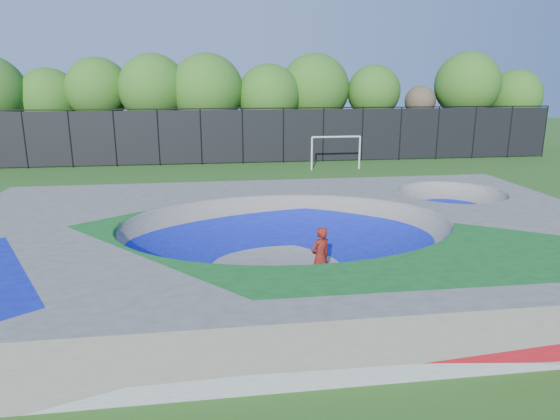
{
  "coord_description": "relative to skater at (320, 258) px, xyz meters",
  "views": [
    {
      "loc": [
        -2.41,
        -15.5,
        5.99
      ],
      "look_at": [
        0.2,
        3.0,
        1.1
      ],
      "focal_mm": 32.0,
      "sensor_mm": 36.0,
      "label": 1
    }
  ],
  "objects": [
    {
      "name": "skateboard",
      "position": [
        0.0,
        0.0,
        -0.92
      ],
      "size": [
        0.81,
        0.46,
        0.05
      ],
      "primitive_type": "cube",
      "rotation": [
        0.0,
        0.0,
        0.33
      ],
      "color": "black",
      "rests_on": "ground"
    },
    {
      "name": "fence",
      "position": [
        -0.68,
        23.05,
        1.16
      ],
      "size": [
        48.09,
        0.09,
        4.04
      ],
      "color": "black",
      "rests_on": "ground"
    },
    {
      "name": "ground",
      "position": [
        -0.68,
        2.05,
        -0.94
      ],
      "size": [
        120.0,
        120.0,
        0.0
      ],
      "primitive_type": "plane",
      "color": "#265417",
      "rests_on": "ground"
    },
    {
      "name": "skate_deck",
      "position": [
        -0.68,
        2.05,
        -0.19
      ],
      "size": [
        22.0,
        14.0,
        1.5
      ],
      "primitive_type": "cube",
      "color": "gray",
      "rests_on": "ground"
    },
    {
      "name": "skater",
      "position": [
        0.0,
        0.0,
        0.0
      ],
      "size": [
        0.82,
        0.73,
        1.88
      ],
      "primitive_type": "imported",
      "rotation": [
        0.0,
        0.0,
        3.65
      ],
      "color": "red",
      "rests_on": "ground"
    },
    {
      "name": "soccer_goal",
      "position": [
        5.45,
        19.67,
        0.66
      ],
      "size": [
        3.48,
        0.12,
        2.3
      ],
      "color": "silver",
      "rests_on": "ground"
    },
    {
      "name": "treeline",
      "position": [
        -2.13,
        27.89,
        4.08
      ],
      "size": [
        53.3,
        7.18,
        8.29
      ],
      "color": "#4D3326",
      "rests_on": "ground"
    }
  ]
}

